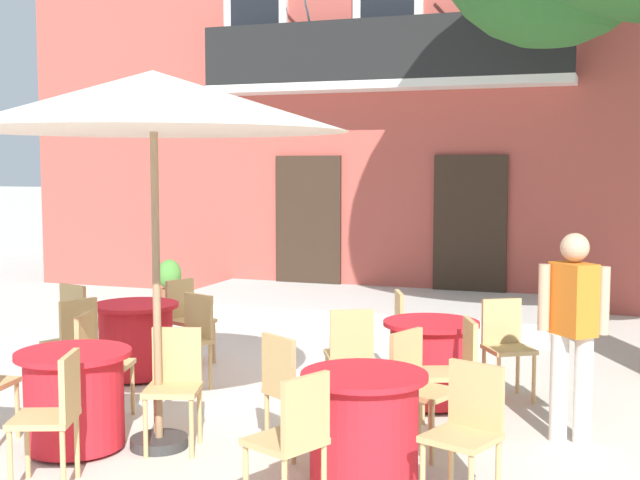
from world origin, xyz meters
TOP-DOWN VIEW (x-y plane):
  - ground_plane at (0.00, 0.00)m, footprint 120.00×120.00m
  - building_facade at (0.10, 6.99)m, footprint 13.00×5.09m
  - entrance_step_platform at (0.10, 3.77)m, footprint 5.35×2.47m
  - cafe_table_near_tree at (1.93, -2.32)m, footprint 0.86×0.86m
  - cafe_chair_near_tree_0 at (1.70, -3.04)m, footprint 0.53×0.53m
  - cafe_chair_near_tree_1 at (2.67, -2.51)m, footprint 0.51×0.51m
  - cafe_chair_near_tree_2 at (2.13, -1.59)m, footprint 0.52×0.52m
  - cafe_chair_near_tree_3 at (1.26, -1.98)m, footprint 0.55×0.55m
  - cafe_table_middle at (-1.06, -0.39)m, footprint 0.86×0.86m
  - cafe_chair_middle_0 at (-0.88, 0.34)m, footprint 0.51×0.51m
  - cafe_chair_middle_1 at (-1.80, -0.27)m, footprint 0.49×0.49m
  - cafe_chair_middle_2 at (-1.29, -1.11)m, footprint 0.53×0.53m
  - cafe_chair_middle_3 at (-0.33, -0.58)m, footprint 0.51×0.51m
  - cafe_table_front at (-0.32, -2.43)m, footprint 0.86×0.86m
  - cafe_chair_front_0 at (-0.59, -1.73)m, footprint 0.49×0.49m
  - cafe_chair_front_2 at (0.02, -3.11)m, footprint 0.52×0.52m
  - cafe_chair_front_3 at (0.37, -2.13)m, footprint 0.50×0.50m
  - cafe_table_far_side at (1.96, -0.33)m, footprint 0.86×0.86m
  - cafe_chair_far_side_0 at (1.32, -0.73)m, footprint 0.54×0.54m
  - cafe_chair_far_side_1 at (2.32, -0.99)m, footprint 0.52×0.52m
  - cafe_chair_far_side_2 at (2.56, 0.13)m, footprint 0.55×0.55m
  - cafe_chair_far_side_3 at (1.60, 0.34)m, footprint 0.52×0.52m
  - cafe_umbrella at (0.26, -2.17)m, footprint 2.90×2.90m
  - ground_planter_left at (-2.93, 3.52)m, footprint 0.37×0.37m
  - pedestrian_mid_plaza at (3.21, -0.98)m, footprint 0.53×0.40m

SIDE VIEW (x-z plane):
  - ground_plane at x=0.00m, z-range 0.00..0.00m
  - entrance_step_platform at x=0.10m, z-range 0.00..0.25m
  - cafe_table_near_tree at x=1.93m, z-range 0.01..0.77m
  - cafe_table_middle at x=-1.06m, z-range 0.01..0.77m
  - cafe_table_front at x=-0.32m, z-range 0.01..0.77m
  - cafe_table_far_side at x=1.96m, z-range 0.01..0.77m
  - ground_planter_left at x=-2.93m, z-range 0.04..0.76m
  - cafe_chair_near_tree_0 at x=1.70m, z-range 0.07..0.98m
  - cafe_chair_near_tree_1 at x=2.67m, z-range 0.07..0.98m
  - cafe_chair_near_tree_2 at x=2.13m, z-range 0.07..0.98m
  - cafe_chair_near_tree_3 at x=1.26m, z-range 0.07..0.98m
  - cafe_chair_middle_0 at x=-0.88m, z-range 0.07..0.98m
  - cafe_chair_middle_1 at x=-1.80m, z-range 0.07..0.98m
  - cafe_chair_middle_2 at x=-1.29m, z-range 0.07..0.98m
  - cafe_chair_middle_3 at x=-0.33m, z-range 0.07..0.98m
  - cafe_chair_front_0 at x=-0.59m, z-range 0.07..0.98m
  - cafe_chair_front_2 at x=0.02m, z-range 0.07..0.98m
  - cafe_chair_front_3 at x=0.37m, z-range 0.07..0.98m
  - cafe_chair_far_side_0 at x=1.32m, z-range 0.07..0.98m
  - cafe_chair_far_side_1 at x=2.32m, z-range 0.07..0.98m
  - cafe_chair_far_side_2 at x=2.56m, z-range 0.07..0.98m
  - cafe_chair_far_side_3 at x=1.60m, z-range 0.07..0.98m
  - pedestrian_mid_plaza at x=3.21m, z-range 0.11..1.74m
  - cafe_umbrella at x=0.26m, z-range 1.19..4.04m
  - building_facade at x=0.10m, z-range 0.00..7.50m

